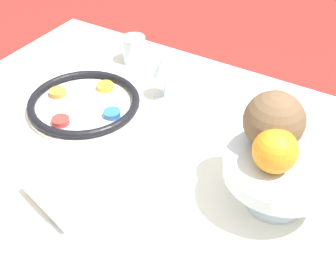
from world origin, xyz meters
The scene contains 10 objects.
dining_table centered at (0.00, 0.00, 0.36)m, with size 1.21×0.99×0.73m.
seder_plate centered at (-0.25, 0.11, 0.74)m, with size 0.28×0.28×0.03m.
wine_glass centered at (-0.10, 0.26, 0.82)m, with size 0.06×0.06×0.14m.
fruit_stand centered at (0.28, 0.06, 0.81)m, with size 0.22×0.22×0.11m.
orange_fruit centered at (0.27, 0.03, 0.88)m, with size 0.08×0.08×0.08m.
coconut centered at (0.24, 0.09, 0.89)m, with size 0.12×0.12×0.12m.
napkin_roll centered at (-0.08, -0.18, 0.75)m, with size 0.16×0.09×0.05m.
cup_near centered at (-0.27, 0.37, 0.76)m, with size 0.07×0.07×0.08m.
cup_mid centered at (0.26, 0.32, 0.76)m, with size 0.07×0.07×0.08m.
spoon centered at (-0.06, -0.22, 0.73)m, with size 0.18×0.05×0.01m.
Camera 1 is at (0.43, -0.59, 1.42)m, focal length 50.00 mm.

